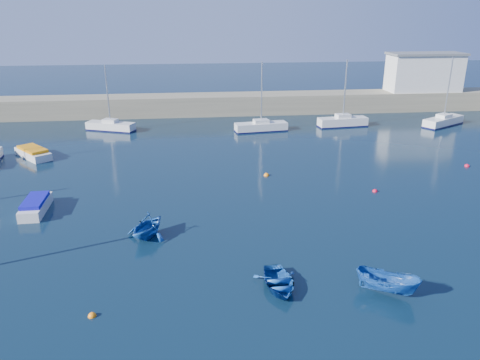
{
  "coord_description": "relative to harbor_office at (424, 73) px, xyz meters",
  "views": [
    {
      "loc": [
        -3.31,
        -17.83,
        13.58
      ],
      "look_at": [
        0.33,
        14.7,
        1.6
      ],
      "focal_mm": 35.0,
      "sensor_mm": 36.0,
      "label": 1
    }
  ],
  "objects": [
    {
      "name": "ground",
      "position": [
        -30.0,
        -46.0,
        -5.1
      ],
      "size": [
        220.0,
        220.0,
        0.0
      ],
      "primitive_type": "plane",
      "color": "black",
      "rests_on": "ground"
    },
    {
      "name": "back_wall",
      "position": [
        -30.0,
        0.0,
        -3.8
      ],
      "size": [
        96.0,
        4.5,
        2.6
      ],
      "primitive_type": "cube",
      "color": "gray",
      "rests_on": "ground"
    },
    {
      "name": "harbor_office",
      "position": [
        0.0,
        0.0,
        0.0
      ],
      "size": [
        10.0,
        4.0,
        5.0
      ],
      "primitive_type": "cube",
      "color": "silver",
      "rests_on": "back_wall"
    },
    {
      "name": "sailboat_5",
      "position": [
        -42.57,
        -8.14,
        -4.55
      ],
      "size": [
        5.98,
        3.62,
        7.64
      ],
      "rotation": [
        0.0,
        0.0,
        1.2
      ],
      "color": "silver",
      "rests_on": "ground"
    },
    {
      "name": "sailboat_6",
      "position": [
        -24.84,
        -10.43,
        -4.55
      ],
      "size": [
        6.31,
        2.51,
        8.06
      ],
      "rotation": [
        0.0,
        0.0,
        1.7
      ],
      "color": "silver",
      "rests_on": "ground"
    },
    {
      "name": "sailboat_7",
      "position": [
        -14.51,
        -9.21,
        -4.49
      ],
      "size": [
        6.19,
        2.34,
        8.04
      ],
      "rotation": [
        0.0,
        0.0,
        1.68
      ],
      "color": "silver",
      "rests_on": "ground"
    },
    {
      "name": "sailboat_8",
      "position": [
        -1.92,
        -10.09,
        -4.53
      ],
      "size": [
        6.34,
        4.73,
        8.29
      ],
      "rotation": [
        0.0,
        0.0,
        2.1
      ],
      "color": "silver",
      "rests_on": "ground"
    },
    {
      "name": "motorboat_1",
      "position": [
        -44.36,
        -31.86,
        -4.63
      ],
      "size": [
        1.52,
        4.08,
        0.99
      ],
      "rotation": [
        0.0,
        0.0,
        0.03
      ],
      "color": "silver",
      "rests_on": "ground"
    },
    {
      "name": "motorboat_2",
      "position": [
        -48.49,
        -18.31,
        -4.64
      ],
      "size": [
        4.31,
        4.73,
        0.98
      ],
      "rotation": [
        0.0,
        0.0,
        0.69
      ],
      "color": "silver",
      "rests_on": "ground"
    },
    {
      "name": "dinghy_center",
      "position": [
        -29.01,
        -43.36,
        -4.77
      ],
      "size": [
        2.46,
        3.33,
        0.66
      ],
      "primitive_type": "imported",
      "rotation": [
        0.0,
        0.0,
        0.06
      ],
      "color": "#164B9C",
      "rests_on": "ground"
    },
    {
      "name": "dinghy_left",
      "position": [
        -36.16,
        -36.78,
        -4.29
      ],
      "size": [
        3.82,
        3.97,
        1.61
      ],
      "primitive_type": "imported",
      "rotation": [
        0.0,
        0.0,
        -0.53
      ],
      "color": "#164B9C",
      "rests_on": "ground"
    },
    {
      "name": "dinghy_right",
      "position": [
        -23.67,
        -44.47,
        -4.48
      ],
      "size": [
        3.33,
        2.77,
        1.23
      ],
      "primitive_type": "imported",
      "rotation": [
        0.0,
        0.0,
        0.98
      ],
      "color": "#164B9C",
      "rests_on": "ground"
    },
    {
      "name": "buoy_0",
      "position": [
        -38.18,
        -44.74,
        -5.1
      ],
      "size": [
        0.4,
        0.4,
        0.4
      ],
      "primitive_type": "sphere",
      "color": "orange",
      "rests_on": "ground"
    },
    {
      "name": "buoy_1",
      "position": [
        -18.85,
        -30.79,
        -5.1
      ],
      "size": [
        0.42,
        0.42,
        0.42
      ],
      "primitive_type": "sphere",
      "color": "red",
      "rests_on": "ground"
    },
    {
      "name": "buoy_3",
      "position": [
        -26.78,
        -26.11,
        -5.1
      ],
      "size": [
        0.48,
        0.48,
        0.48
      ],
      "primitive_type": "sphere",
      "color": "orange",
      "rests_on": "ground"
    },
    {
      "name": "buoy_4",
      "position": [
        -8.03,
        -25.64,
        -5.1
      ],
      "size": [
        0.46,
        0.46,
        0.46
      ],
      "primitive_type": "sphere",
      "color": "red",
      "rests_on": "ground"
    }
  ]
}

